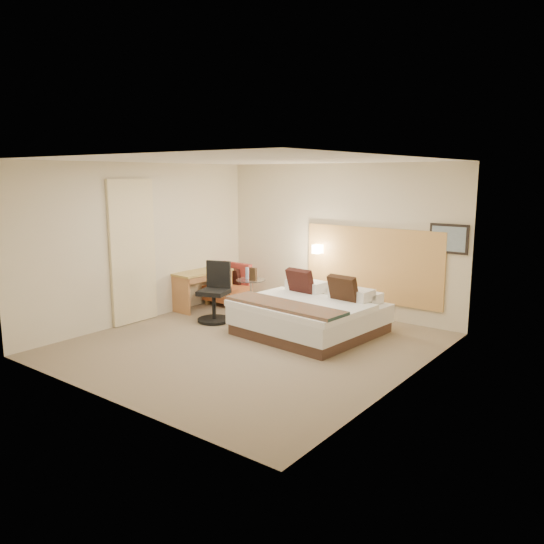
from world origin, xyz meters
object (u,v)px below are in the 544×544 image
Objects in this scene: lounge_chair at (229,288)px; desk at (203,279)px; desk_chair at (215,297)px; side_table at (251,294)px; bed at (311,314)px.

lounge_chair reaches higher than desk.
desk_chair is at bearing -33.22° from desk.
desk is 1.15× the size of desk_chair.
desk_chair reaches higher than desk.
desk_chair is at bearing -94.63° from side_table.
bed is 1.81× the size of desk.
side_table is 0.88m from desk_chair.
side_table is 0.59× the size of desk_chair.
desk is at bearing -157.31° from side_table.
bed is at bearing -16.49° from lounge_chair.
side_table is at bearing -17.01° from lounge_chair.
desk_chair reaches higher than side_table.
lounge_chair is at bearing 163.51° from bed.
desk is (-0.86, -0.36, 0.23)m from side_table.
bed is 1.76m from desk_chair.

